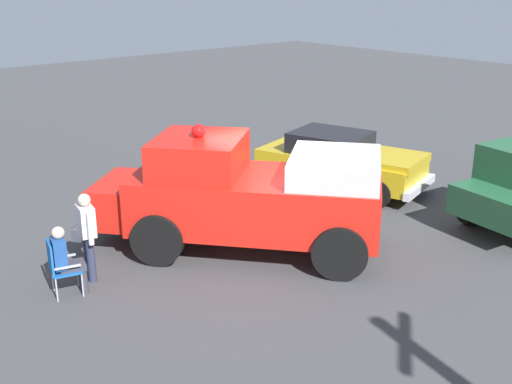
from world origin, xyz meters
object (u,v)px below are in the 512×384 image
Objects in this scene: lawn_chair_near_truck at (58,265)px; lawn_chair_spare at (221,173)px; spectator_standing at (87,231)px; traffic_cone at (151,189)px; classic_hot_rod at (341,160)px; lawn_chair_by_car at (179,171)px; spectator_seated at (66,258)px; vintage_fire_truck at (245,194)px.

lawn_chair_near_truck is 5.90m from lawn_chair_spare.
traffic_cone is at bearing 132.65° from spectator_standing.
lawn_chair_spare is at bearing -119.52° from classic_hot_rod.
classic_hot_rod is 4.61× the size of lawn_chair_by_car.
lawn_chair_spare is 1.78m from traffic_cone.
lawn_chair_near_truck is at bearing -66.80° from lawn_chair_spare.
lawn_chair_by_car is 1.00× the size of lawn_chair_spare.
classic_hot_rod is at bearing 95.58° from spectator_seated.
lawn_chair_spare is (-1.57, -2.78, -0.16)m from classic_hot_rod.
lawn_chair_near_truck is at bearing -71.76° from spectator_standing.
spectator_standing is (-0.27, 0.57, 0.27)m from spectator_seated.
vintage_fire_truck reaches higher than lawn_chair_spare.
spectator_seated is (0.04, 0.13, 0.11)m from lawn_chair_near_truck.
spectator_seated is at bearing -65.97° from lawn_chair_spare.
classic_hot_rod reaches higher than spectator_seated.
lawn_chair_near_truck and lawn_chair_spare have the same top height.
vintage_fire_truck is 3.16m from spectator_standing.
lawn_chair_by_car is at bearing 165.07° from vintage_fire_truck.
spectator_standing reaches higher than lawn_chair_by_car.
vintage_fire_truck is at bearing -2.02° from traffic_cone.
spectator_standing is (2.09, -4.73, 0.37)m from lawn_chair_spare.
lawn_chair_by_car is (-3.79, 1.01, -0.61)m from vintage_fire_truck.
spectator_standing is (2.95, -4.05, 0.37)m from lawn_chair_by_car.
vintage_fire_truck is 3.97m from lawn_chair_by_car.
vintage_fire_truck is at bearing 80.73° from lawn_chair_near_truck.
lawn_chair_near_truck is 4.99m from traffic_cone.
spectator_standing is at bearing -47.35° from traffic_cone.
traffic_cone is at bearing 129.17° from lawn_chair_near_truck.
lawn_chair_near_truck is at bearing -99.27° from vintage_fire_truck.
lawn_chair_near_truck is at bearing -56.13° from lawn_chair_by_car.
traffic_cone is at bearing 130.45° from spectator_seated.
lawn_chair_near_truck is 0.79× the size of spectator_seated.
spectator_seated is (-0.57, -3.61, -0.50)m from vintage_fire_truck.
lawn_chair_by_car is at bearing 123.87° from lawn_chair_near_truck.
classic_hot_rod is at bearing 93.97° from spectator_standing.
classic_hot_rod reaches higher than lawn_chair_by_car.
classic_hot_rod is 3.20m from lawn_chair_spare.
lawn_chair_near_truck is at bearing -50.83° from traffic_cone.
traffic_cone is (-2.92, 3.17, -0.66)m from spectator_standing.
lawn_chair_by_car is 1.61× the size of traffic_cone.
vintage_fire_truck is 3.44m from lawn_chair_spare.
vintage_fire_truck is 5.88× the size of lawn_chair_near_truck.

